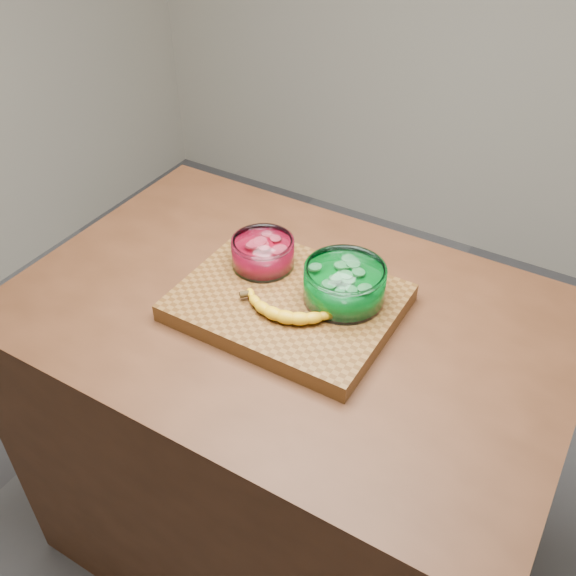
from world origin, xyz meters
The scene contains 6 objects.
ground centered at (0.00, 0.00, 0.00)m, with size 3.50×3.50×0.00m, color #505054.
counter centered at (0.00, 0.00, 0.45)m, with size 1.20×0.80×0.90m, color #4A2816.
cutting_board centered at (0.00, 0.00, 0.92)m, with size 0.45×0.35×0.04m, color brown.
bowl_red centered at (-0.10, 0.07, 0.97)m, with size 0.14×0.14×0.07m.
bowl_green centered at (0.11, 0.05, 0.98)m, with size 0.17×0.17×0.08m.
banana centered at (0.03, -0.04, 0.96)m, with size 0.23×0.13×0.03m, color gold, non-canonical shape.
Camera 1 is at (0.53, -0.90, 1.81)m, focal length 40.00 mm.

